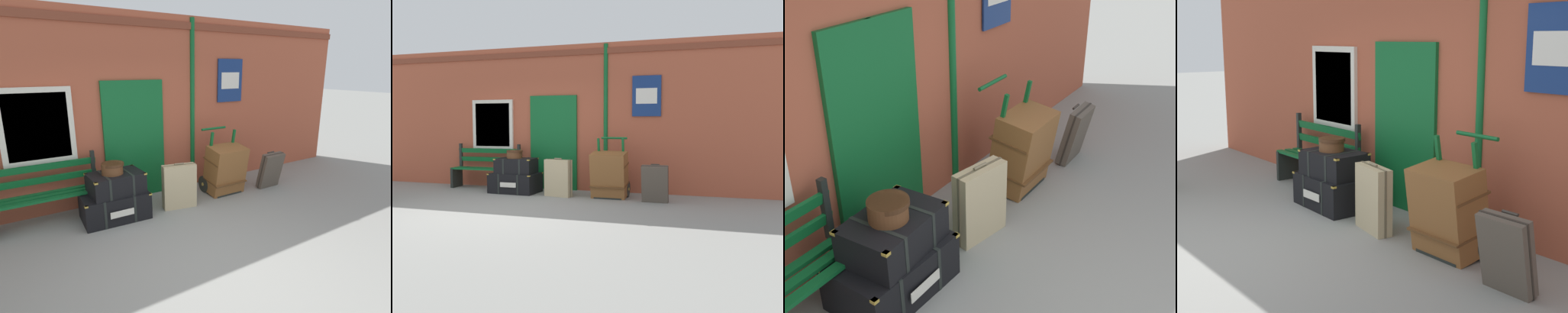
% 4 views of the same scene
% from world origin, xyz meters
% --- Properties ---
extents(brick_facade, '(10.40, 0.35, 3.20)m').
position_xyz_m(brick_facade, '(-0.01, 2.60, 1.60)').
color(brick_facade, '#AD5138').
rests_on(brick_facade, ground).
extents(steamer_trunk_base, '(1.04, 0.69, 0.43)m').
position_xyz_m(steamer_trunk_base, '(-0.52, 1.78, 0.21)').
color(steamer_trunk_base, black).
rests_on(steamer_trunk_base, ground).
extents(steamer_trunk_middle, '(0.84, 0.59, 0.33)m').
position_xyz_m(steamer_trunk_middle, '(-0.49, 1.77, 0.58)').
color(steamer_trunk_middle, black).
rests_on(steamer_trunk_middle, steamer_trunk_base).
extents(round_hatbox, '(0.34, 0.34, 0.17)m').
position_xyz_m(round_hatbox, '(-0.53, 1.76, 0.84)').
color(round_hatbox, brown).
rests_on(round_hatbox, steamer_trunk_middle).
extents(porters_trolley, '(0.71, 0.58, 1.20)m').
position_xyz_m(porters_trolley, '(1.58, 1.88, 0.27)').
color(porters_trolley, black).
rests_on(porters_trolley, ground).
extents(large_brown_trunk, '(0.70, 0.57, 0.94)m').
position_xyz_m(large_brown_trunk, '(1.58, 1.71, 0.47)').
color(large_brown_trunk, brown).
rests_on(large_brown_trunk, ground).
extents(suitcase_brown, '(0.59, 0.28, 0.79)m').
position_xyz_m(suitcase_brown, '(0.53, 1.60, 0.38)').
color(suitcase_brown, tan).
rests_on(suitcase_brown, ground).
extents(suitcase_charcoal, '(0.50, 0.30, 0.73)m').
position_xyz_m(suitcase_charcoal, '(2.51, 1.47, 0.36)').
color(suitcase_charcoal, '#51473D').
rests_on(suitcase_charcoal, ground).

